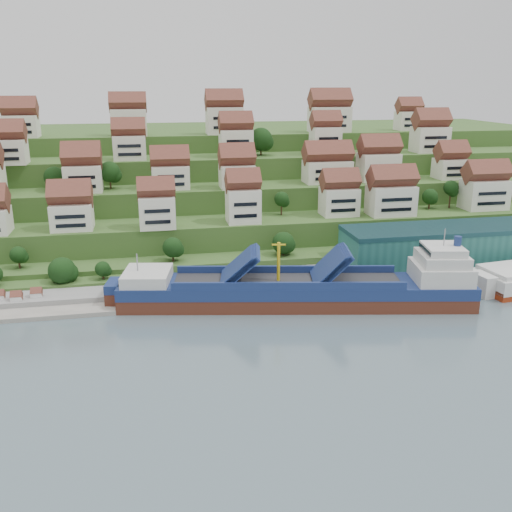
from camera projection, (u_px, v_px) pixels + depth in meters
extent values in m
plane|color=slate|center=(280.00, 307.00, 129.19)|extent=(300.00, 300.00, 0.00)
cube|color=gray|center=(342.00, 275.00, 146.61)|extent=(180.00, 14.00, 2.20)
cube|color=gray|center=(20.00, 304.00, 129.61)|extent=(45.00, 20.00, 1.00)
cube|color=#2D4C1E|center=(226.00, 215.00, 209.26)|extent=(260.00, 128.00, 4.00)
cube|color=#2D4C1E|center=(224.00, 203.00, 212.92)|extent=(260.00, 118.00, 11.00)
cube|color=#2D4C1E|center=(220.00, 190.00, 219.39)|extent=(260.00, 102.00, 18.00)
cube|color=#2D4C1E|center=(218.00, 177.00, 225.86)|extent=(260.00, 86.00, 25.00)
cube|color=#2D4C1E|center=(215.00, 166.00, 233.42)|extent=(260.00, 68.00, 31.00)
cube|color=white|center=(72.00, 216.00, 152.00)|extent=(10.75, 8.57, 6.96)
cube|color=white|center=(157.00, 212.00, 152.88)|extent=(9.50, 7.03, 8.66)
cube|color=white|center=(243.00, 206.00, 158.95)|extent=(9.05, 7.62, 9.46)
cube|color=white|center=(339.00, 202.00, 167.72)|extent=(10.45, 7.73, 8.06)
cube|color=white|center=(391.00, 200.00, 167.91)|extent=(13.25, 8.26, 8.69)
cube|color=white|center=(484.00, 194.00, 175.97)|extent=(13.18, 8.31, 8.98)
cube|color=white|center=(83.00, 178.00, 166.10)|extent=(10.57, 8.98, 7.75)
cube|color=white|center=(170.00, 177.00, 170.48)|extent=(10.99, 7.90, 6.94)
cube|color=white|center=(237.00, 176.00, 172.03)|extent=(10.14, 8.56, 6.94)
cube|color=white|center=(327.00, 172.00, 180.74)|extent=(14.63, 8.36, 6.92)
cube|color=white|center=(378.00, 167.00, 183.71)|extent=(12.47, 8.18, 8.81)
cube|color=white|center=(450.00, 169.00, 188.57)|extent=(9.70, 8.04, 6.46)
cube|color=white|center=(8.00, 152.00, 170.78)|extent=(10.66, 7.86, 7.37)
cube|color=white|center=(130.00, 148.00, 180.44)|extent=(10.12, 7.30, 7.62)
cube|color=white|center=(236.00, 143.00, 187.32)|extent=(10.48, 7.79, 8.80)
cube|color=white|center=(325.00, 141.00, 192.78)|extent=(9.55, 7.14, 9.23)
cube|color=white|center=(430.00, 140.00, 199.62)|extent=(11.62, 8.47, 8.76)
cube|color=white|center=(21.00, 126.00, 188.99)|extent=(10.75, 8.03, 7.22)
cube|color=white|center=(129.00, 122.00, 195.50)|extent=(11.95, 7.51, 8.87)
cube|color=white|center=(224.00, 121.00, 200.59)|extent=(12.50, 8.15, 9.27)
cube|color=white|center=(329.00, 119.00, 209.31)|extent=(14.46, 8.73, 8.98)
cube|color=white|center=(408.00, 121.00, 217.30)|extent=(8.98, 7.05, 6.97)
ellipsoid|color=#163812|center=(18.00, 255.00, 142.01)|extent=(4.17, 4.17, 4.17)
ellipsoid|color=#163812|center=(283.00, 243.00, 152.81)|extent=(6.00, 6.00, 6.00)
ellipsoid|color=#163812|center=(173.00, 247.00, 147.43)|extent=(5.26, 5.26, 5.26)
ellipsoid|color=#163812|center=(430.00, 196.00, 175.88)|extent=(4.83, 4.83, 4.83)
ellipsoid|color=#163812|center=(451.00, 188.00, 176.42)|extent=(4.66, 4.66, 4.66)
ellipsoid|color=#163812|center=(282.00, 199.00, 167.47)|extent=(4.36, 4.36, 4.36)
ellipsoid|color=#163812|center=(368.00, 163.00, 186.52)|extent=(5.51, 5.51, 5.51)
ellipsoid|color=#163812|center=(54.00, 177.00, 168.39)|extent=(6.13, 6.13, 6.13)
ellipsoid|color=#163812|center=(110.00, 172.00, 169.65)|extent=(6.20, 6.20, 6.20)
ellipsoid|color=#163812|center=(261.00, 139.00, 190.89)|extent=(7.69, 7.69, 7.69)
ellipsoid|color=#163812|center=(320.00, 137.00, 197.39)|extent=(5.72, 5.72, 5.72)
ellipsoid|color=#163812|center=(333.00, 143.00, 196.82)|extent=(4.79, 4.79, 4.79)
ellipsoid|color=#163812|center=(62.00, 271.00, 136.33)|extent=(6.55, 6.55, 6.55)
ellipsoid|color=#163812|center=(103.00, 269.00, 138.11)|extent=(3.74, 3.74, 3.74)
cube|color=#25655E|center=(454.00, 244.00, 152.59)|extent=(60.00, 15.00, 10.00)
cylinder|color=gray|center=(342.00, 263.00, 140.06)|extent=(0.16, 0.16, 8.00)
cube|color=maroon|center=(345.00, 249.00, 139.11)|extent=(1.20, 0.05, 0.80)
cube|color=white|center=(0.00, 299.00, 127.93)|extent=(2.40, 2.20, 2.20)
cube|color=white|center=(17.00, 300.00, 127.26)|extent=(2.40, 2.20, 2.20)
cube|color=white|center=(37.00, 297.00, 129.41)|extent=(2.40, 2.20, 2.20)
cube|color=#542719|center=(296.00, 300.00, 130.23)|extent=(80.44, 26.74, 5.10)
cube|color=navy|center=(296.00, 286.00, 129.24)|extent=(80.47, 26.86, 2.65)
cube|color=silver|center=(147.00, 276.00, 128.23)|extent=(12.17, 13.31, 2.65)
cube|color=#262628|center=(287.00, 281.00, 128.83)|extent=(52.04, 19.66, 0.31)
cube|color=navy|center=(238.00, 267.00, 127.73)|extent=(9.59, 12.48, 7.05)
cube|color=navy|center=(328.00, 266.00, 127.88)|extent=(9.21, 12.41, 7.45)
cylinder|color=yellow|center=(279.00, 262.00, 127.50)|extent=(0.83, 0.83, 9.18)
cube|color=silver|center=(441.00, 273.00, 128.53)|extent=(14.18, 13.69, 4.08)
cube|color=silver|center=(442.00, 259.00, 127.57)|extent=(11.95, 12.11, 2.55)
cube|color=silver|center=(443.00, 250.00, 126.94)|extent=(9.72, 10.53, 1.84)
cylinder|color=navy|center=(458.00, 241.00, 126.39)|extent=(1.91, 1.91, 2.24)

